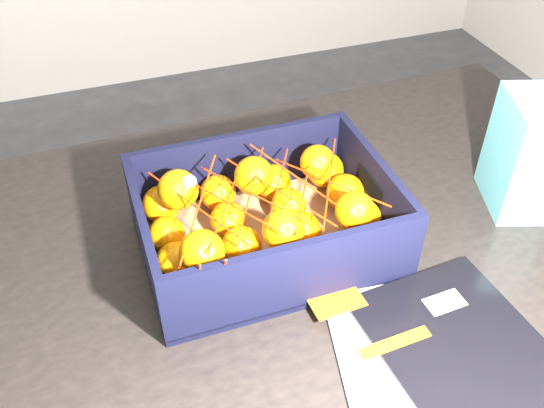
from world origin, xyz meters
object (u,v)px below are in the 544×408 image
object	(u,v)px
magazine_stack	(444,361)
retail_carton	(525,154)
table	(314,277)
produce_crate	(266,227)

from	to	relation	value
magazine_stack	retail_carton	bearing A→B (deg)	41.33
table	produce_crate	world-z (taller)	produce_crate
produce_crate	retail_carton	bearing A→B (deg)	-4.43
table	produce_crate	size ratio (longest dim) A/B	3.28
magazine_stack	produce_crate	bearing A→B (deg)	116.99
retail_carton	magazine_stack	bearing A→B (deg)	-120.66
table	produce_crate	bearing A→B (deg)	177.43
table	retail_carton	distance (m)	0.40
produce_crate	retail_carton	xyz separation A→B (m)	(0.43, -0.03, 0.06)
table	produce_crate	xyz separation A→B (m)	(-0.09, 0.00, 0.14)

